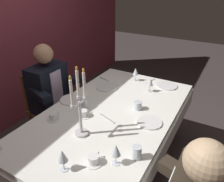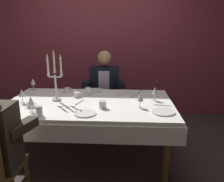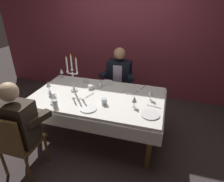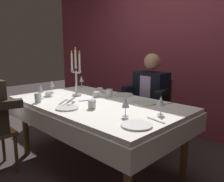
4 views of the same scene
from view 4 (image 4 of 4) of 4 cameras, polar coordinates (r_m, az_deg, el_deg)
ground_plane at (r=2.74m, az=-3.81°, el=-17.92°), size 12.00×12.00×0.00m
back_wall at (r=3.71m, az=15.84°, el=11.02°), size 6.00×0.12×2.70m
dining_table at (r=2.50m, az=-3.99°, el=-5.34°), size 1.94×1.14×0.74m
candelabra at (r=2.75m, az=-8.98°, el=3.67°), size 0.19×0.11×0.58m
dinner_plate_0 at (r=2.78m, az=2.88°, el=-0.96°), size 0.24×0.24×0.01m
dinner_plate_1 at (r=1.73m, az=6.16°, el=-8.46°), size 0.24×0.24×0.01m
dinner_plate_2 at (r=2.39m, az=7.89°, el=-3.04°), size 0.25×0.25×0.01m
dinner_plate_3 at (r=2.23m, az=-11.15°, el=-4.18°), size 0.22×0.22×0.01m
wine_glass_0 at (r=2.02m, az=12.14°, el=-2.63°), size 0.07×0.07×0.16m
wine_glass_1 at (r=3.00m, az=-14.82°, el=1.68°), size 0.07×0.07×0.16m
wine_glass_2 at (r=3.38m, az=-7.65°, el=2.94°), size 0.07×0.07×0.16m
wine_glass_3 at (r=2.68m, az=-17.40°, el=0.45°), size 0.07×0.07×0.16m
wine_glass_4 at (r=1.93m, az=3.41°, el=-3.04°), size 0.07×0.07×0.16m
water_tumbler_0 at (r=2.55m, az=-18.06°, el=-1.63°), size 0.07×0.07×0.10m
water_tumbler_1 at (r=2.67m, az=-0.65°, el=-0.54°), size 0.08×0.08×0.10m
water_tumbler_2 at (r=2.20m, az=-5.04°, el=-3.32°), size 0.08×0.08×0.08m
coffee_cup_0 at (r=2.71m, az=-3.80°, el=-0.87°), size 0.13×0.12×0.06m
coffee_cup_1 at (r=2.96m, az=-3.06°, el=0.16°), size 0.13×0.12×0.06m
coffee_cup_2 at (r=2.82m, az=-15.58°, el=-0.77°), size 0.13×0.12×0.06m
spoon_0 at (r=2.42m, az=13.41°, el=-3.18°), size 0.07×0.17×0.01m
knife_1 at (r=1.88m, az=10.87°, el=-7.16°), size 0.19×0.05×0.01m
knife_2 at (r=2.53m, az=-6.23°, el=-2.32°), size 0.08×0.19×0.01m
seated_diner_1 at (r=3.05m, az=9.80°, el=-0.25°), size 0.63×0.48×1.24m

